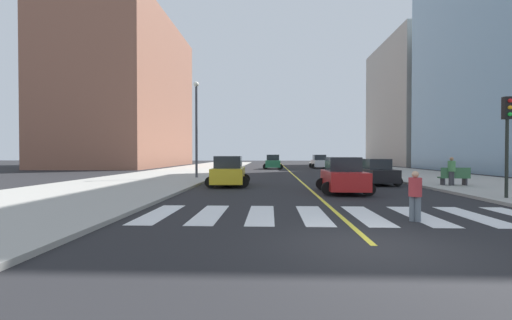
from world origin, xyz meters
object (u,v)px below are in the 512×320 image
(car_yellow_second, at_px, (229,172))
(pedestrian_waiting_east, at_px, (452,170))
(car_green_nearest, at_px, (273,162))
(park_bench, at_px, (454,177))
(car_black_fifth, at_px, (377,173))
(car_red_fourth, at_px, (343,176))
(street_lamp, at_px, (196,122))
(traffic_light_near_corner, at_px, (507,127))
(car_white_third, at_px, (319,162))
(pedestrian_crossing, at_px, (415,194))

(car_yellow_second, xyz_separation_m, pedestrian_waiting_east, (14.13, -0.73, 0.20))
(car_green_nearest, relative_size, car_yellow_second, 1.02)
(park_bench, bearing_deg, car_green_nearest, 23.41)
(car_yellow_second, distance_m, car_black_fifth, 10.35)
(car_red_fourth, xyz_separation_m, street_lamp, (-10.28, 9.98, 3.98))
(car_green_nearest, distance_m, traffic_light_near_corner, 35.78)
(car_red_fourth, xyz_separation_m, pedestrian_waiting_east, (7.36, 2.99, 0.22))
(car_red_fourth, relative_size, park_bench, 2.43)
(car_black_fifth, bearing_deg, car_white_third, -90.59)
(park_bench, xyz_separation_m, street_lamp, (-17.92, 6.79, 4.20))
(car_red_fourth, distance_m, park_bench, 8.28)
(car_black_fifth, distance_m, pedestrian_crossing, 13.78)
(car_red_fourth, height_order, park_bench, car_red_fourth)
(car_green_nearest, xyz_separation_m, traffic_light_near_corner, (10.24, -34.20, 2.38))
(car_red_fourth, bearing_deg, park_bench, -155.95)
(car_green_nearest, distance_m, pedestrian_waiting_east, 30.07)
(pedestrian_waiting_east, xyz_separation_m, street_lamp, (-17.64, 6.99, 3.76))
(car_white_third, bearing_deg, car_black_fifth, 89.34)
(pedestrian_crossing, xyz_separation_m, pedestrian_waiting_east, (6.83, 11.16, 0.26))
(car_yellow_second, xyz_separation_m, car_red_fourth, (6.78, -3.72, -0.02))
(car_red_fourth, xyz_separation_m, car_black_fifth, (3.46, 5.29, -0.08))
(pedestrian_waiting_east, distance_m, street_lamp, 19.34)
(traffic_light_near_corner, distance_m, park_bench, 7.01)
(car_green_nearest, relative_size, traffic_light_near_corner, 1.02)
(car_red_fourth, relative_size, traffic_light_near_corner, 0.97)
(car_yellow_second, distance_m, car_white_third, 31.77)
(car_yellow_second, height_order, car_white_third, car_white_third)
(car_yellow_second, xyz_separation_m, park_bench, (14.41, -0.54, -0.24))
(pedestrian_crossing, bearing_deg, car_green_nearest, -48.72)
(park_bench, height_order, street_lamp, street_lamp)
(car_black_fifth, relative_size, traffic_light_near_corner, 0.89)
(park_bench, distance_m, pedestrian_waiting_east, 0.56)
(car_white_third, distance_m, traffic_light_near_corner, 37.22)
(car_yellow_second, xyz_separation_m, street_lamp, (-3.51, 6.26, 3.96))
(pedestrian_waiting_east, bearing_deg, car_yellow_second, 151.62)
(car_green_nearest, distance_m, car_yellow_second, 27.44)
(car_white_third, xyz_separation_m, park_bench, (4.16, -30.60, -0.27))
(car_red_fourth, bearing_deg, car_white_third, -94.44)
(car_red_fourth, relative_size, pedestrian_waiting_east, 2.47)
(car_white_third, bearing_deg, traffic_light_near_corner, 94.20)
(park_bench, bearing_deg, pedestrian_waiting_east, 126.24)
(pedestrian_crossing, bearing_deg, park_bench, -86.86)
(car_green_nearest, xyz_separation_m, pedestrian_crossing, (4.16, -39.15, -0.09))
(traffic_light_near_corner, relative_size, park_bench, 2.50)
(pedestrian_crossing, bearing_deg, car_black_fifth, -67.07)
(car_green_nearest, bearing_deg, car_white_third, 21.46)
(traffic_light_near_corner, distance_m, pedestrian_waiting_east, 6.64)
(car_black_fifth, xyz_separation_m, park_bench, (4.18, -2.11, -0.15))
(car_black_fifth, relative_size, pedestrian_crossing, 2.53)
(car_white_third, relative_size, street_lamp, 0.57)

